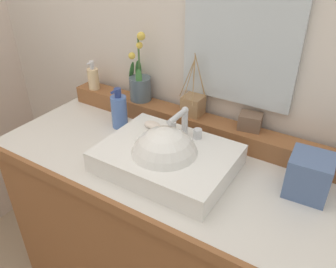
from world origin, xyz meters
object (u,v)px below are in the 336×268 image
Objects in this scene: sink_basin at (166,159)px; tissue_box at (309,175)px; potted_plant at (140,84)px; soap_dispenser at (93,78)px; lotion_bottle at (119,111)px; trinket_box at (250,121)px; reed_diffuser at (193,105)px; soap_bar at (152,125)px.

tissue_box is at bearing 16.29° from sink_basin.
potted_plant reaches higher than soap_dispenser.
sink_basin is 0.37m from lotion_bottle.
reed_diffuser is at bearing 172.04° from trinket_box.
tissue_box is (0.46, 0.13, 0.03)m from sink_basin.
soap_dispenser reaches higher than trinket_box.
soap_bar is at bearing -44.06° from potted_plant.
sink_basin is at bearing -42.26° from potted_plant.
soap_dispenser is 1.04m from tissue_box.
potted_plant is (-0.19, 0.18, 0.06)m from soap_bar.
reed_diffuser is (0.53, 0.02, -0.01)m from soap_dispenser.
sink_basin reaches higher than tissue_box.
potted_plant is 0.26m from soap_dispenser.
sink_basin is 0.64m from soap_dispenser.
sink_basin reaches higher than soap_bar.
potted_plant reaches higher than reed_diffuser.
sink_basin is 0.17m from soap_bar.
reed_diffuser is at bearing 0.18° from potted_plant.
reed_diffuser is at bearing 99.80° from sink_basin.
soap_bar is 0.48m from soap_dispenser.
soap_dispenser is (-0.58, 0.27, 0.09)m from sink_basin.
soap_bar is 0.20m from reed_diffuser.
lotion_bottle is at bearing 155.48° from sink_basin.
tissue_box is at bearing -7.36° from soap_dispenser.
reed_diffuser is 0.32m from lotion_bottle.
sink_basin is at bearing -133.18° from trinket_box.
tissue_box is (0.58, 0.03, -0.02)m from soap_bar.
soap_bar is at bearing -112.93° from reed_diffuser.
soap_dispenser reaches higher than lotion_bottle.
sink_basin is 0.48m from tissue_box.
tissue_box reaches higher than soap_bar.
soap_bar is at bearing 140.59° from sink_basin.
soap_dispenser is 0.77× the size of lotion_bottle.
potted_plant reaches higher than sink_basin.
trinket_box is 0.31m from tissue_box.
trinket_box is (0.51, 0.01, -0.04)m from potted_plant.
potted_plant is at bearing 170.89° from trinket_box.
potted_plant is at bearing -179.82° from reed_diffuser.
reed_diffuser is (0.27, 0.00, -0.03)m from potted_plant.
soap_bar is at bearing -177.26° from tissue_box.
reed_diffuser is 1.86× the size of tissue_box.
soap_dispenser is 1.61× the size of trinket_box.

